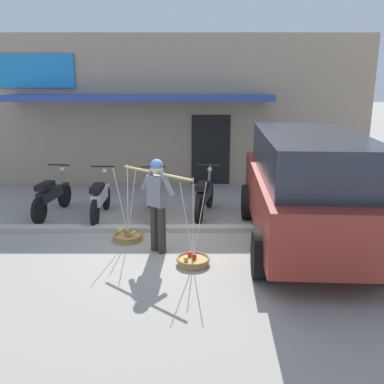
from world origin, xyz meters
name	(u,v)px	position (x,y,z in m)	size (l,w,h in m)	color
ground_plane	(181,244)	(0.00, 0.00, 0.00)	(90.00, 90.00, 0.00)	gray
sidewalk_curb	(182,228)	(0.00, 0.70, 0.05)	(20.00, 0.24, 0.10)	#AEA89C
fruit_vendor	(158,199)	(-0.38, -0.37, 0.98)	(1.28, 1.13, 1.70)	#2D2823
fruit_basket_left_side	(129,236)	(-1.01, 0.18, 0.08)	(0.57, 0.57, 1.45)	#B2894C
fruit_basket_right_side	(194,260)	(0.24, -0.92, 0.08)	(0.57, 0.57, 1.45)	#B2894C
motorcycle_nearest_shop	(52,196)	(-2.95, 1.73, 0.45)	(0.54, 1.81, 1.09)	black
motorcycle_second_in_row	(101,198)	(-1.81, 1.54, 0.45)	(0.54, 1.82, 1.09)	black
motorcycle_third_in_row	(154,198)	(-0.63, 1.52, 0.45)	(0.54, 1.82, 1.09)	black
motorcycle_end_of_row	(205,196)	(0.50, 1.71, 0.45)	(0.60, 1.79, 1.09)	black
parked_truck	(308,186)	(2.32, -0.04, 1.13)	(2.36, 4.90, 2.10)	maroon
storefront_building	(151,105)	(-1.19, 7.17, 2.10)	(13.00, 6.00, 4.20)	tan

